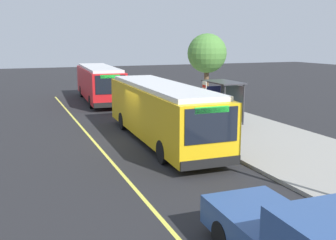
% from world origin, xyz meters
% --- Properties ---
extents(ground_plane, '(120.00, 120.00, 0.00)m').
position_xyz_m(ground_plane, '(0.00, 0.00, 0.00)').
color(ground_plane, '#232326').
extents(sidewalk_curb, '(44.00, 6.40, 0.15)m').
position_xyz_m(sidewalk_curb, '(0.00, 6.00, 0.07)').
color(sidewalk_curb, gray).
rests_on(sidewalk_curb, ground_plane).
extents(lane_stripe_center, '(36.00, 0.14, 0.01)m').
position_xyz_m(lane_stripe_center, '(0.00, -2.20, 0.00)').
color(lane_stripe_center, '#E0D64C').
rests_on(lane_stripe_center, ground_plane).
extents(transit_bus_main, '(11.43, 2.88, 2.95)m').
position_xyz_m(transit_bus_main, '(0.92, 1.01, 1.62)').
color(transit_bus_main, gold).
rests_on(transit_bus_main, ground_plane).
extents(transit_bus_second, '(11.16, 3.26, 2.95)m').
position_xyz_m(transit_bus_second, '(-13.81, 1.04, 1.62)').
color(transit_bus_second, red).
rests_on(transit_bus_second, ground_plane).
extents(bus_shelter, '(2.90, 1.60, 2.48)m').
position_xyz_m(bus_shelter, '(-1.95, 6.27, 1.92)').
color(bus_shelter, '#333338').
rests_on(bus_shelter, sidewalk_curb).
extents(waiting_bench, '(1.60, 0.48, 0.95)m').
position_xyz_m(waiting_bench, '(-1.54, 6.36, 0.63)').
color(waiting_bench, brown).
rests_on(waiting_bench, sidewalk_curb).
extents(route_sign_post, '(0.44, 0.08, 2.80)m').
position_xyz_m(route_sign_post, '(0.28, 3.76, 1.96)').
color(route_sign_post, '#333338').
rests_on(route_sign_post, sidewalk_curb).
extents(pedestrian_commuter, '(0.24, 0.40, 1.69)m').
position_xyz_m(pedestrian_commuter, '(0.48, 4.41, 1.12)').
color(pedestrian_commuter, '#282D47').
rests_on(pedestrian_commuter, sidewalk_curb).
extents(street_tree_near_shelter, '(2.94, 2.94, 5.46)m').
position_xyz_m(street_tree_near_shelter, '(-7.48, 7.91, 4.11)').
color(street_tree_near_shelter, brown).
rests_on(street_tree_near_shelter, sidewalk_curb).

